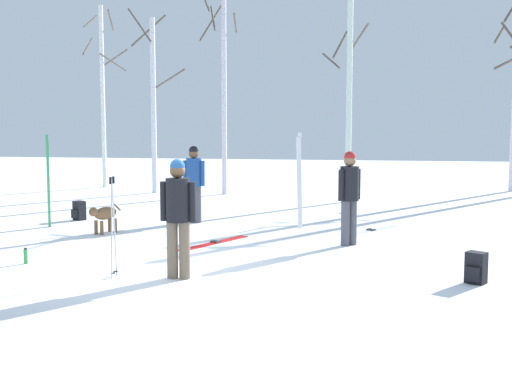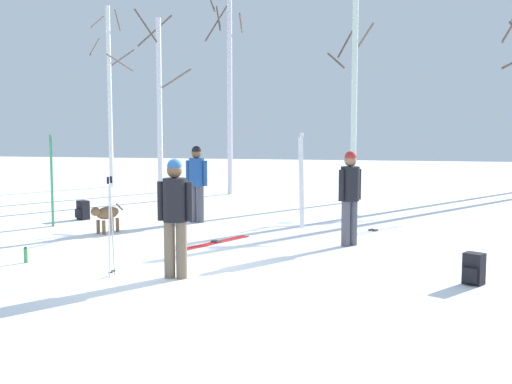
{
  "view_description": "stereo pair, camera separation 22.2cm",
  "coord_description": "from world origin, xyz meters",
  "px_view_note": "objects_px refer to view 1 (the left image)",
  "views": [
    {
      "loc": [
        2.68,
        -9.14,
        2.2
      ],
      "look_at": [
        0.75,
        1.93,
        1.0
      ],
      "focal_mm": 44.73,
      "sensor_mm": 36.0,
      "label": 1
    },
    {
      "loc": [
        2.9,
        -9.1,
        2.2
      ],
      "look_at": [
        0.75,
        1.93,
        1.0
      ],
      "focal_mm": 44.73,
      "sensor_mm": 36.0,
      "label": 2
    }
  ],
  "objects_px": {
    "ski_pair_lying_0": "(214,243)",
    "ski_poles_0": "(113,224)",
    "backpack_1": "(79,211)",
    "birch_tree_4": "(349,91)",
    "ski_pair_planted_1": "(48,181)",
    "water_bottle_0": "(26,256)",
    "person_2": "(178,211)",
    "birch_tree_1": "(103,92)",
    "birch_tree_3": "(223,77)",
    "person_0": "(349,192)",
    "birch_tree_2": "(153,101)",
    "backpack_0": "(476,268)",
    "ski_pair_planted_0": "(299,181)",
    "ski_pair_lying_1": "(372,230)",
    "dog": "(104,215)",
    "person_1": "(194,179)"
  },
  "relations": [
    {
      "from": "ski_pair_lying_0",
      "to": "ski_poles_0",
      "type": "height_order",
      "value": "ski_poles_0"
    },
    {
      "from": "backpack_1",
      "to": "birch_tree_4",
      "type": "relative_size",
      "value": 0.07
    },
    {
      "from": "ski_pair_lying_0",
      "to": "backpack_1",
      "type": "distance_m",
      "value": 4.39
    },
    {
      "from": "ski_pair_planted_1",
      "to": "water_bottle_0",
      "type": "bearing_deg",
      "value": -67.83
    },
    {
      "from": "ski_pair_planted_1",
      "to": "birch_tree_4",
      "type": "bearing_deg",
      "value": 42.28
    },
    {
      "from": "ski_pair_planted_1",
      "to": "backpack_1",
      "type": "height_order",
      "value": "ski_pair_planted_1"
    },
    {
      "from": "person_2",
      "to": "birch_tree_1",
      "type": "bearing_deg",
      "value": 117.38
    },
    {
      "from": "water_bottle_0",
      "to": "birch_tree_3",
      "type": "distance_m",
      "value": 10.95
    },
    {
      "from": "water_bottle_0",
      "to": "birch_tree_1",
      "type": "bearing_deg",
      "value": 107.47
    },
    {
      "from": "ski_pair_lying_0",
      "to": "birch_tree_4",
      "type": "height_order",
      "value": "birch_tree_4"
    },
    {
      "from": "person_2",
      "to": "water_bottle_0",
      "type": "height_order",
      "value": "person_2"
    },
    {
      "from": "water_bottle_0",
      "to": "person_0",
      "type": "bearing_deg",
      "value": 26.09
    },
    {
      "from": "backpack_1",
      "to": "birch_tree_4",
      "type": "bearing_deg",
      "value": 37.43
    },
    {
      "from": "ski_pair_lying_0",
      "to": "birch_tree_2",
      "type": "bearing_deg",
      "value": 115.66
    },
    {
      "from": "backpack_0",
      "to": "backpack_1",
      "type": "distance_m",
      "value": 9.22
    },
    {
      "from": "ski_pair_planted_0",
      "to": "birch_tree_3",
      "type": "height_order",
      "value": "birch_tree_3"
    },
    {
      "from": "water_bottle_0",
      "to": "birch_tree_3",
      "type": "height_order",
      "value": "birch_tree_3"
    },
    {
      "from": "person_2",
      "to": "ski_pair_planted_0",
      "type": "height_order",
      "value": "ski_pair_planted_0"
    },
    {
      "from": "ski_pair_lying_1",
      "to": "ski_poles_0",
      "type": "distance_m",
      "value": 6.05
    },
    {
      "from": "person_0",
      "to": "dog",
      "type": "relative_size",
      "value": 2.0
    },
    {
      "from": "dog",
      "to": "ski_pair_planted_0",
      "type": "height_order",
      "value": "ski_pair_planted_0"
    },
    {
      "from": "ski_pair_lying_1",
      "to": "birch_tree_3",
      "type": "height_order",
      "value": "birch_tree_3"
    },
    {
      "from": "person_1",
      "to": "birch_tree_1",
      "type": "xyz_separation_m",
      "value": [
        -5.22,
        7.25,
        2.31
      ]
    },
    {
      "from": "person_2",
      "to": "backpack_1",
      "type": "xyz_separation_m",
      "value": [
        -3.88,
        4.97,
        -0.77
      ]
    },
    {
      "from": "person_0",
      "to": "ski_pair_lying_0",
      "type": "xyz_separation_m",
      "value": [
        -2.46,
        -0.26,
        -0.97
      ]
    },
    {
      "from": "birch_tree_1",
      "to": "birch_tree_4",
      "type": "bearing_deg",
      "value": -18.19
    },
    {
      "from": "dog",
      "to": "ski_pair_lying_0",
      "type": "bearing_deg",
      "value": -15.31
    },
    {
      "from": "birch_tree_1",
      "to": "birch_tree_2",
      "type": "height_order",
      "value": "birch_tree_1"
    },
    {
      "from": "ski_pair_planted_0",
      "to": "ski_pair_lying_1",
      "type": "bearing_deg",
      "value": -0.82
    },
    {
      "from": "water_bottle_0",
      "to": "birch_tree_4",
      "type": "bearing_deg",
      "value": 62.22
    },
    {
      "from": "ski_pair_lying_0",
      "to": "water_bottle_0",
      "type": "height_order",
      "value": "water_bottle_0"
    },
    {
      "from": "birch_tree_1",
      "to": "backpack_0",
      "type": "bearing_deg",
      "value": -48.5
    },
    {
      "from": "water_bottle_0",
      "to": "birch_tree_1",
      "type": "xyz_separation_m",
      "value": [
        -3.72,
        11.82,
        3.17
      ]
    },
    {
      "from": "person_0",
      "to": "birch_tree_1",
      "type": "distance_m",
      "value": 13.0
    },
    {
      "from": "ski_poles_0",
      "to": "water_bottle_0",
      "type": "bearing_deg",
      "value": 160.73
    },
    {
      "from": "ski_pair_planted_1",
      "to": "ski_pair_lying_0",
      "type": "xyz_separation_m",
      "value": [
        3.93,
        -1.25,
        -0.97
      ]
    },
    {
      "from": "dog",
      "to": "water_bottle_0",
      "type": "height_order",
      "value": "dog"
    },
    {
      "from": "person_1",
      "to": "ski_pair_lying_1",
      "type": "bearing_deg",
      "value": -6.61
    },
    {
      "from": "water_bottle_0",
      "to": "backpack_1",
      "type": "bearing_deg",
      "value": 105.19
    },
    {
      "from": "ski_pair_planted_1",
      "to": "ski_pair_planted_0",
      "type": "bearing_deg",
      "value": 7.57
    },
    {
      "from": "person_2",
      "to": "birch_tree_1",
      "type": "distance_m",
      "value": 14.07
    },
    {
      "from": "birch_tree_3",
      "to": "dog",
      "type": "bearing_deg",
      "value": -95.85
    },
    {
      "from": "ski_pair_planted_0",
      "to": "water_bottle_0",
      "type": "bearing_deg",
      "value": -133.33
    },
    {
      "from": "ski_pair_lying_0",
      "to": "ski_poles_0",
      "type": "xyz_separation_m",
      "value": [
        -0.81,
        -2.78,
        0.77
      ]
    },
    {
      "from": "person_1",
      "to": "ski_pair_planted_0",
      "type": "distance_m",
      "value": 2.45
    },
    {
      "from": "ski_poles_0",
      "to": "birch_tree_1",
      "type": "xyz_separation_m",
      "value": [
        -5.44,
        12.42,
        2.51
      ]
    },
    {
      "from": "person_0",
      "to": "ski_poles_0",
      "type": "bearing_deg",
      "value": -137.0
    },
    {
      "from": "ski_pair_lying_1",
      "to": "ski_poles_0",
      "type": "xyz_separation_m",
      "value": [
        -3.71,
        -4.72,
        0.77
      ]
    },
    {
      "from": "ski_pair_planted_1",
      "to": "backpack_1",
      "type": "xyz_separation_m",
      "value": [
        0.19,
        1.03,
        -0.77
      ]
    },
    {
      "from": "person_1",
      "to": "person_2",
      "type": "xyz_separation_m",
      "value": [
        1.17,
        -5.08,
        0.0
      ]
    }
  ]
}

